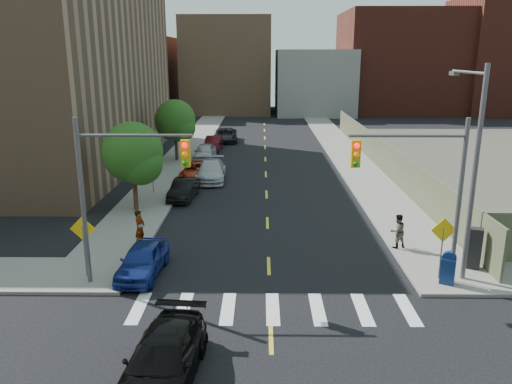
{
  "coord_description": "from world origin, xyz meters",
  "views": [
    {
      "loc": [
        -0.33,
        -13.02,
        9.32
      ],
      "look_at": [
        -0.65,
        13.41,
        2.0
      ],
      "focal_mm": 35.0,
      "sensor_mm": 36.0,
      "label": 1
    }
  ],
  "objects_px": {
    "parked_car_red": "(197,171)",
    "pedestrian_west": "(140,228)",
    "black_sedan": "(163,361)",
    "parked_car_grey": "(226,135)",
    "parked_car_black": "(184,189)",
    "mailbox": "(448,268)",
    "parked_car_white": "(205,152)",
    "parked_car_blue": "(143,260)",
    "parked_car_maroon": "(213,144)",
    "parked_car_silver": "(211,171)",
    "payphone": "(475,248)",
    "pedestrian_east": "(397,231)"
  },
  "relations": [
    {
      "from": "mailbox",
      "to": "black_sedan",
      "type": "bearing_deg",
      "value": -124.37
    },
    {
      "from": "parked_car_black",
      "to": "parked_car_maroon",
      "type": "relative_size",
      "value": 0.95
    },
    {
      "from": "parked_car_red",
      "to": "pedestrian_east",
      "type": "relative_size",
      "value": 2.73
    },
    {
      "from": "parked_car_red",
      "to": "parked_car_maroon",
      "type": "xyz_separation_m",
      "value": [
        0.16,
        11.83,
        0.06
      ]
    },
    {
      "from": "mailbox",
      "to": "pedestrian_east",
      "type": "distance_m",
      "value": 4.1
    },
    {
      "from": "parked_car_white",
      "to": "mailbox",
      "type": "bearing_deg",
      "value": -60.77
    },
    {
      "from": "parked_car_red",
      "to": "pedestrian_west",
      "type": "height_order",
      "value": "pedestrian_west"
    },
    {
      "from": "parked_car_red",
      "to": "pedestrian_west",
      "type": "relative_size",
      "value": 2.5
    },
    {
      "from": "mailbox",
      "to": "parked_car_maroon",
      "type": "bearing_deg",
      "value": 136.93
    },
    {
      "from": "parked_car_maroon",
      "to": "mailbox",
      "type": "distance_m",
      "value": 32.73
    },
    {
      "from": "black_sedan",
      "to": "parked_car_silver",
      "type": "bearing_deg",
      "value": 97.3
    },
    {
      "from": "parked_car_grey",
      "to": "pedestrian_east",
      "type": "xyz_separation_m",
      "value": [
        10.58,
        -31.62,
        0.28
      ]
    },
    {
      "from": "parked_car_blue",
      "to": "pedestrian_west",
      "type": "bearing_deg",
      "value": 108.83
    },
    {
      "from": "parked_car_silver",
      "to": "mailbox",
      "type": "bearing_deg",
      "value": -59.3
    },
    {
      "from": "parked_car_black",
      "to": "parked_car_grey",
      "type": "xyz_separation_m",
      "value": [
        1.22,
        22.69,
        0.06
      ]
    },
    {
      "from": "payphone",
      "to": "pedestrian_east",
      "type": "xyz_separation_m",
      "value": [
        -2.76,
        2.39,
        -0.07
      ]
    },
    {
      "from": "parked_car_black",
      "to": "parked_car_red",
      "type": "height_order",
      "value": "parked_car_black"
    },
    {
      "from": "parked_car_blue",
      "to": "parked_car_maroon",
      "type": "xyz_separation_m",
      "value": [
        0.31,
        29.23,
        0.01
      ]
    },
    {
      "from": "parked_car_blue",
      "to": "parked_car_red",
      "type": "xyz_separation_m",
      "value": [
        0.16,
        17.41,
        -0.05
      ]
    },
    {
      "from": "parked_car_red",
      "to": "pedestrian_west",
      "type": "bearing_deg",
      "value": -90.38
    },
    {
      "from": "parked_car_maroon",
      "to": "parked_car_blue",
      "type": "bearing_deg",
      "value": -87.36
    },
    {
      "from": "parked_car_black",
      "to": "parked_car_red",
      "type": "xyz_separation_m",
      "value": [
        0.16,
        5.52,
        -0.02
      ]
    },
    {
      "from": "parked_car_black",
      "to": "parked_car_silver",
      "type": "relative_size",
      "value": 0.77
    },
    {
      "from": "parked_car_blue",
      "to": "parked_car_grey",
      "type": "height_order",
      "value": "parked_car_grey"
    },
    {
      "from": "mailbox",
      "to": "pedestrian_west",
      "type": "height_order",
      "value": "pedestrian_west"
    },
    {
      "from": "parked_car_grey",
      "to": "black_sedan",
      "type": "relative_size",
      "value": 1.05
    },
    {
      "from": "parked_car_blue",
      "to": "parked_car_grey",
      "type": "distance_m",
      "value": 34.6
    },
    {
      "from": "parked_car_blue",
      "to": "parked_car_black",
      "type": "height_order",
      "value": "parked_car_blue"
    },
    {
      "from": "parked_car_white",
      "to": "pedestrian_east",
      "type": "relative_size",
      "value": 2.58
    },
    {
      "from": "parked_car_black",
      "to": "parked_car_white",
      "type": "height_order",
      "value": "parked_car_white"
    },
    {
      "from": "black_sedan",
      "to": "parked_car_maroon",
      "type": "bearing_deg",
      "value": 98.05
    },
    {
      "from": "parked_car_white",
      "to": "black_sedan",
      "type": "height_order",
      "value": "parked_car_white"
    },
    {
      "from": "parked_car_white",
      "to": "payphone",
      "type": "bearing_deg",
      "value": -56.18
    },
    {
      "from": "mailbox",
      "to": "parked_car_grey",
      "type": "bearing_deg",
      "value": 132.51
    },
    {
      "from": "parked_car_silver",
      "to": "pedestrian_east",
      "type": "height_order",
      "value": "pedestrian_east"
    },
    {
      "from": "parked_car_silver",
      "to": "parked_car_maroon",
      "type": "distance_m",
      "value": 12.32
    },
    {
      "from": "parked_car_grey",
      "to": "black_sedan",
      "type": "height_order",
      "value": "parked_car_grey"
    },
    {
      "from": "mailbox",
      "to": "pedestrian_east",
      "type": "height_order",
      "value": "pedestrian_east"
    },
    {
      "from": "parked_car_maroon",
      "to": "mailbox",
      "type": "relative_size",
      "value": 3.03
    },
    {
      "from": "parked_car_red",
      "to": "pedestrian_west",
      "type": "xyz_separation_m",
      "value": [
        -0.96,
        -14.44,
        0.43
      ]
    },
    {
      "from": "parked_car_red",
      "to": "mailbox",
      "type": "xyz_separation_m",
      "value": [
        12.7,
        -18.41,
        0.19
      ]
    },
    {
      "from": "parked_car_white",
      "to": "parked_car_maroon",
      "type": "xyz_separation_m",
      "value": [
        0.31,
        4.84,
        -0.04
      ]
    },
    {
      "from": "parked_car_red",
      "to": "black_sedan",
      "type": "xyz_separation_m",
      "value": [
        2.14,
        -24.81,
        0.07
      ]
    },
    {
      "from": "parked_car_red",
      "to": "black_sedan",
      "type": "relative_size",
      "value": 0.94
    },
    {
      "from": "mailbox",
      "to": "pedestrian_west",
      "type": "distance_m",
      "value": 14.22
    },
    {
      "from": "parked_car_white",
      "to": "parked_car_grey",
      "type": "height_order",
      "value": "parked_car_white"
    },
    {
      "from": "parked_car_white",
      "to": "parked_car_blue",
      "type": "bearing_deg",
      "value": -87.62
    },
    {
      "from": "parked_car_blue",
      "to": "parked_car_maroon",
      "type": "bearing_deg",
      "value": 93.1
    },
    {
      "from": "black_sedan",
      "to": "parked_car_grey",
      "type": "bearing_deg",
      "value": 96.42
    },
    {
      "from": "parked_car_blue",
      "to": "black_sedan",
      "type": "relative_size",
      "value": 0.82
    }
  ]
}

